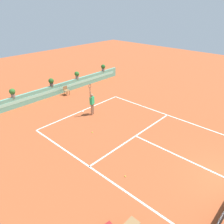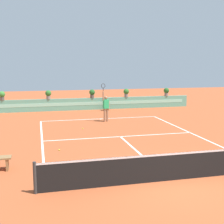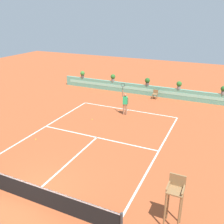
% 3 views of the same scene
% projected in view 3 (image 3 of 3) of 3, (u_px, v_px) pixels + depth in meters
% --- Properties ---
extents(ground_plane, '(60.00, 60.00, 0.00)m').
position_uv_depth(ground_plane, '(94.00, 140.00, 15.97)').
color(ground_plane, '#A84C28').
extents(court_lines, '(8.32, 11.94, 0.01)m').
position_uv_depth(court_lines, '(99.00, 135.00, 16.57)').
color(court_lines, white).
rests_on(court_lines, ground).
extents(net, '(8.92, 0.10, 1.00)m').
position_uv_depth(net, '(26.00, 190.00, 10.71)').
color(net, '#333333').
rests_on(net, ground).
extents(back_wall_barrier, '(18.00, 0.21, 1.00)m').
position_uv_depth(back_wall_barrier, '(145.00, 90.00, 24.55)').
color(back_wall_barrier, '#60A88E').
rests_on(back_wall_barrier, ground).
extents(umpire_chair, '(0.60, 0.60, 2.14)m').
position_uv_depth(umpire_chair, '(175.00, 196.00, 9.15)').
color(umpire_chair, olive).
rests_on(umpire_chair, ground).
extents(ball_kid_chair, '(0.44, 0.44, 0.85)m').
position_uv_depth(ball_kid_chair, '(155.00, 94.00, 23.44)').
color(ball_kid_chair, olive).
rests_on(ball_kid_chair, ground).
extents(tennis_player, '(0.60, 0.31, 2.58)m').
position_uv_depth(tennis_player, '(125.00, 102.00, 19.56)').
color(tennis_player, '#9E7051').
rests_on(tennis_player, ground).
extents(tennis_ball_near_baseline, '(0.07, 0.07, 0.07)m').
position_uv_depth(tennis_ball_near_baseline, '(36.00, 139.00, 15.99)').
color(tennis_ball_near_baseline, '#CCE033').
rests_on(tennis_ball_near_baseline, ground).
extents(tennis_ball_mid_court, '(0.07, 0.07, 0.07)m').
position_uv_depth(tennis_ball_mid_court, '(92.00, 119.00, 18.98)').
color(tennis_ball_mid_court, '#CCE033').
rests_on(tennis_ball_mid_court, ground).
extents(potted_plant_far_left, '(0.48, 0.48, 0.72)m').
position_uv_depth(potted_plant_far_left, '(83.00, 74.00, 26.93)').
color(potted_plant_far_left, '#514C47').
rests_on(potted_plant_far_left, back_wall_barrier).
extents(potted_plant_right, '(0.48, 0.48, 0.72)m').
position_uv_depth(potted_plant_right, '(179.00, 85.00, 22.95)').
color(potted_plant_right, gray).
rests_on(potted_plant_right, back_wall_barrier).
extents(potted_plant_far_right, '(0.48, 0.48, 0.72)m').
position_uv_depth(potted_plant_far_right, '(224.00, 90.00, 21.48)').
color(potted_plant_far_right, gray).
rests_on(potted_plant_far_right, back_wall_barrier).
extents(potted_plant_left, '(0.48, 0.48, 0.72)m').
position_uv_depth(potted_plant_left, '(113.00, 77.00, 25.53)').
color(potted_plant_left, gray).
rests_on(potted_plant_left, back_wall_barrier).
extents(potted_plant_centre, '(0.48, 0.48, 0.72)m').
position_uv_depth(potted_plant_centre, '(147.00, 81.00, 24.12)').
color(potted_plant_centre, '#514C47').
rests_on(potted_plant_centre, back_wall_barrier).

